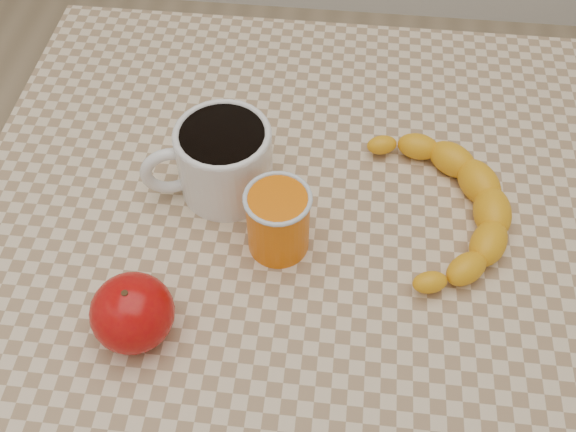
# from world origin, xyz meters

# --- Properties ---
(table) EXTENTS (0.80, 0.80, 0.75)m
(table) POSITION_xyz_m (0.00, 0.00, 0.66)
(table) COLOR beige
(table) RESTS_ON ground
(coffee_mug) EXTENTS (0.17, 0.15, 0.10)m
(coffee_mug) POSITION_xyz_m (-0.08, 0.05, 0.80)
(coffee_mug) COLOR white
(coffee_mug) RESTS_ON table
(orange_juice_glass) EXTENTS (0.08, 0.08, 0.09)m
(orange_juice_glass) POSITION_xyz_m (-0.01, -0.03, 0.80)
(orange_juice_glass) COLOR orange
(orange_juice_glass) RESTS_ON table
(apple) EXTENTS (0.11, 0.11, 0.08)m
(apple) POSITION_xyz_m (-0.14, -0.15, 0.79)
(apple) COLOR #A40509
(apple) RESTS_ON table
(banana) EXTENTS (0.25, 0.32, 0.04)m
(banana) POSITION_xyz_m (0.18, 0.03, 0.77)
(banana) COLOR #F2AA15
(banana) RESTS_ON table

